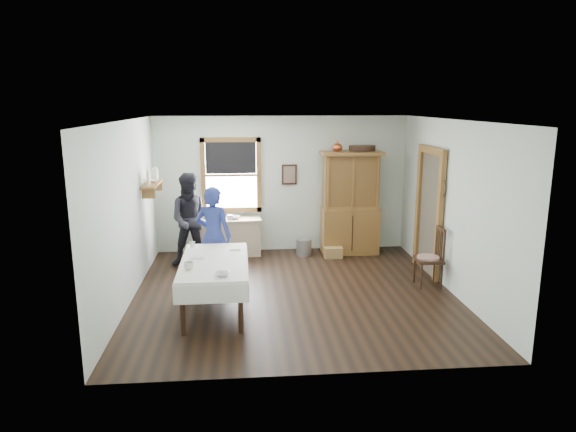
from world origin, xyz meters
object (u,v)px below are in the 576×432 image
at_px(work_counter, 228,237).
at_px(wicker_basket, 333,252).
at_px(woman_blue, 214,239).
at_px(china_hutch, 350,203).
at_px(figure_dark, 192,223).
at_px(dining_table, 215,285).
at_px(spindle_chair, 429,257).
at_px(pail, 304,247).

bearing_deg(work_counter, wicker_basket, -13.49).
relative_size(work_counter, woman_blue, 0.85).
bearing_deg(china_hutch, figure_dark, -169.38).
bearing_deg(dining_table, work_counter, 87.39).
height_order(wicker_basket, figure_dark, figure_dark).
xyz_separation_m(spindle_chair, figure_dark, (-3.93, 1.46, 0.30)).
xyz_separation_m(china_hutch, dining_table, (-2.54, -2.70, -0.64)).
relative_size(pail, woman_blue, 0.21).
bearing_deg(pail, dining_table, -121.75).
distance_m(dining_table, wicker_basket, 3.22).
bearing_deg(china_hutch, wicker_basket, -140.57).
relative_size(work_counter, pail, 4.00).
bearing_deg(woman_blue, figure_dark, -49.12).
bearing_deg(wicker_basket, work_counter, 170.39).
bearing_deg(work_counter, pail, -8.80).
height_order(china_hutch, wicker_basket, china_hutch).
bearing_deg(dining_table, pail, 58.25).
bearing_deg(woman_blue, work_counter, -78.68).
bearing_deg(figure_dark, dining_table, -80.85).
bearing_deg(figure_dark, china_hutch, 6.08).
bearing_deg(work_counter, figure_dark, -141.44).
bearing_deg(dining_table, spindle_chair, 11.37).
bearing_deg(china_hutch, woman_blue, -148.14).
distance_m(china_hutch, pail, 1.27).
bearing_deg(figure_dark, wicker_basket, 0.94).
distance_m(dining_table, figure_dark, 2.25).
distance_m(work_counter, wicker_basket, 2.07).
xyz_separation_m(dining_table, figure_dark, (-0.50, 2.15, 0.42)).
bearing_deg(pail, work_counter, 175.09).
relative_size(spindle_chair, figure_dark, 0.62).
bearing_deg(spindle_chair, woman_blue, 177.28).
bearing_deg(china_hutch, spindle_chair, -65.51).
xyz_separation_m(work_counter, wicker_basket, (2.03, -0.34, -0.26)).
bearing_deg(wicker_basket, woman_blue, -150.11).
distance_m(dining_table, pail, 3.07).
distance_m(dining_table, spindle_chair, 3.50).
bearing_deg(dining_table, woman_blue, 93.28).
relative_size(spindle_chair, pail, 3.09).
relative_size(spindle_chair, woman_blue, 0.65).
distance_m(pail, woman_blue, 2.32).
height_order(work_counter, wicker_basket, work_counter).
height_order(pail, woman_blue, woman_blue).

